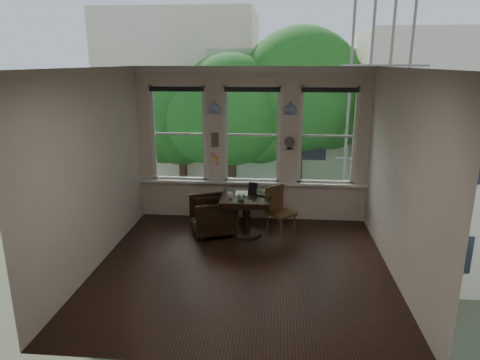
# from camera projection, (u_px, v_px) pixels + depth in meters

# --- Properties ---
(ground) EXTENTS (4.50, 4.50, 0.00)m
(ground) POSITION_uv_depth(u_px,v_px,m) (242.00, 267.00, 6.64)
(ground) COLOR black
(ground) RESTS_ON ground
(ceiling) EXTENTS (4.50, 4.50, 0.00)m
(ceiling) POSITION_uv_depth(u_px,v_px,m) (243.00, 68.00, 5.83)
(ceiling) COLOR silver
(ceiling) RESTS_ON ground
(wall_back) EXTENTS (4.50, 0.00, 4.50)m
(wall_back) POSITION_uv_depth(u_px,v_px,m) (252.00, 145.00, 8.39)
(wall_back) COLOR beige
(wall_back) RESTS_ON ground
(wall_front) EXTENTS (4.50, 0.00, 4.50)m
(wall_front) POSITION_uv_depth(u_px,v_px,m) (223.00, 233.00, 4.08)
(wall_front) COLOR beige
(wall_front) RESTS_ON ground
(wall_left) EXTENTS (0.00, 4.50, 4.50)m
(wall_left) POSITION_uv_depth(u_px,v_px,m) (94.00, 170.00, 6.43)
(wall_left) COLOR beige
(wall_left) RESTS_ON ground
(wall_right) EXTENTS (0.00, 4.50, 4.50)m
(wall_right) POSITION_uv_depth(u_px,v_px,m) (401.00, 177.00, 6.04)
(wall_right) COLOR beige
(wall_right) RESTS_ON ground
(window_left) EXTENTS (1.10, 0.12, 1.90)m
(window_left) POSITION_uv_depth(u_px,v_px,m) (179.00, 134.00, 8.47)
(window_left) COLOR white
(window_left) RESTS_ON ground
(window_center) EXTENTS (1.10, 0.12, 1.90)m
(window_center) POSITION_uv_depth(u_px,v_px,m) (252.00, 135.00, 8.34)
(window_center) COLOR white
(window_center) RESTS_ON ground
(window_right) EXTENTS (1.10, 0.12, 1.90)m
(window_right) POSITION_uv_depth(u_px,v_px,m) (327.00, 136.00, 8.22)
(window_right) COLOR white
(window_right) RESTS_ON ground
(shelf_left) EXTENTS (0.26, 0.16, 0.03)m
(shelf_left) POSITION_uv_depth(u_px,v_px,m) (214.00, 114.00, 8.20)
(shelf_left) COLOR white
(shelf_left) RESTS_ON ground
(shelf_right) EXTENTS (0.26, 0.16, 0.03)m
(shelf_right) POSITION_uv_depth(u_px,v_px,m) (290.00, 115.00, 8.07)
(shelf_right) COLOR white
(shelf_right) RESTS_ON ground
(intercom) EXTENTS (0.14, 0.06, 0.28)m
(intercom) POSITION_uv_depth(u_px,v_px,m) (215.00, 140.00, 8.36)
(intercom) COLOR #59544F
(intercom) RESTS_ON ground
(sticky_notes) EXTENTS (0.16, 0.01, 0.24)m
(sticky_notes) POSITION_uv_depth(u_px,v_px,m) (215.00, 157.00, 8.46)
(sticky_notes) COLOR pink
(sticky_notes) RESTS_ON ground
(desk_fan) EXTENTS (0.20, 0.20, 0.24)m
(desk_fan) POSITION_uv_depth(u_px,v_px,m) (289.00, 145.00, 8.21)
(desk_fan) COLOR #59544F
(desk_fan) RESTS_ON ground
(vase_left) EXTENTS (0.24, 0.24, 0.25)m
(vase_left) POSITION_uv_depth(u_px,v_px,m) (214.00, 107.00, 8.16)
(vase_left) COLOR white
(vase_left) RESTS_ON shelf_left
(vase_right) EXTENTS (0.24, 0.24, 0.25)m
(vase_right) POSITION_uv_depth(u_px,v_px,m) (290.00, 108.00, 8.04)
(vase_right) COLOR white
(vase_right) RESTS_ON shelf_right
(table) EXTENTS (0.90, 0.90, 0.75)m
(table) POSITION_uv_depth(u_px,v_px,m) (247.00, 216.00, 7.77)
(table) COLOR black
(table) RESTS_ON ground
(armchair_left) EXTENTS (0.99, 0.98, 0.71)m
(armchair_left) POSITION_uv_depth(u_px,v_px,m) (213.00, 216.00, 7.83)
(armchair_left) COLOR black
(armchair_left) RESTS_ON ground
(cushion_red) EXTENTS (0.45, 0.45, 0.06)m
(cushion_red) POSITION_uv_depth(u_px,v_px,m) (212.00, 211.00, 7.81)
(cushion_red) COLOR maroon
(cushion_red) RESTS_ON armchair_left
(side_chair_right) EXTENTS (0.59, 0.59, 0.92)m
(side_chair_right) POSITION_uv_depth(u_px,v_px,m) (281.00, 213.00, 7.66)
(side_chair_right) COLOR #422C17
(side_chair_right) RESTS_ON ground
(laptop) EXTENTS (0.40, 0.36, 0.03)m
(laptop) POSITION_uv_depth(u_px,v_px,m) (258.00, 195.00, 7.69)
(laptop) COLOR black
(laptop) RESTS_ON table
(mug) EXTENTS (0.10, 0.10, 0.09)m
(mug) POSITION_uv_depth(u_px,v_px,m) (231.00, 195.00, 7.58)
(mug) COLOR white
(mug) RESTS_ON table
(drinking_glass) EXTENTS (0.16, 0.16, 0.11)m
(drinking_glass) POSITION_uv_depth(u_px,v_px,m) (241.00, 198.00, 7.40)
(drinking_glass) COLOR white
(drinking_glass) RESTS_ON table
(tablet) EXTENTS (0.17, 0.12, 0.22)m
(tablet) POSITION_uv_depth(u_px,v_px,m) (253.00, 188.00, 7.74)
(tablet) COLOR black
(tablet) RESTS_ON table
(papers) EXTENTS (0.24, 0.31, 0.00)m
(papers) POSITION_uv_depth(u_px,v_px,m) (241.00, 193.00, 7.83)
(papers) COLOR silver
(papers) RESTS_ON table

